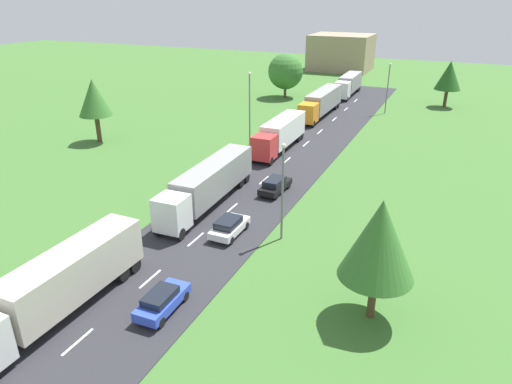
# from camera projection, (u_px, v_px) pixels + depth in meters

# --- Properties ---
(road) EXTENTS (10.00, 140.00, 0.06)m
(road) POSITION_uv_depth(u_px,v_px,m) (196.00, 240.00, 36.99)
(road) COLOR #2B2B30
(road) RESTS_ON ground
(lane_marking_centre) EXTENTS (0.16, 121.00, 0.01)m
(lane_marking_centre) POSITION_uv_depth(u_px,v_px,m) (169.00, 263.00, 33.79)
(lane_marking_centre) COLOR white
(lane_marking_centre) RESTS_ON road
(truck_lead) EXTENTS (2.64, 12.94, 3.76)m
(truck_lead) POSITION_uv_depth(u_px,v_px,m) (61.00, 283.00, 27.84)
(truck_lead) COLOR white
(truck_lead) RESTS_ON road
(truck_second) EXTENTS (2.90, 14.63, 3.64)m
(truck_second) POSITION_uv_depth(u_px,v_px,m) (209.00, 183.00, 42.32)
(truck_second) COLOR white
(truck_second) RESTS_ON road
(truck_third) EXTENTS (2.59, 12.30, 3.70)m
(truck_third) POSITION_uv_depth(u_px,v_px,m) (280.00, 133.00, 57.00)
(truck_third) COLOR red
(truck_third) RESTS_ON road
(truck_fourth) EXTENTS (2.56, 15.02, 3.79)m
(truck_fourth) POSITION_uv_depth(u_px,v_px,m) (321.00, 102.00, 72.64)
(truck_fourth) COLOR orange
(truck_fourth) RESTS_ON road
(truck_fifth) EXTENTS (2.68, 12.14, 3.68)m
(truck_fifth) POSITION_uv_depth(u_px,v_px,m) (349.00, 84.00, 86.89)
(truck_fifth) COLOR white
(truck_fifth) RESTS_ON road
(car_second) EXTENTS (1.81, 4.09, 1.43)m
(car_second) POSITION_uv_depth(u_px,v_px,m) (162.00, 301.00, 28.47)
(car_second) COLOR blue
(car_second) RESTS_ON road
(car_third) EXTENTS (1.88, 4.08, 1.46)m
(car_third) POSITION_uv_depth(u_px,v_px,m) (229.00, 226.00, 37.42)
(car_third) COLOR white
(car_third) RESTS_ON road
(car_fourth) EXTENTS (1.99, 4.44, 1.48)m
(car_fourth) POSITION_uv_depth(u_px,v_px,m) (275.00, 185.00, 45.31)
(car_fourth) COLOR black
(car_fourth) RESTS_ON road
(lamppost_second) EXTENTS (0.36, 0.36, 7.95)m
(lamppost_second) POSITION_uv_depth(u_px,v_px,m) (283.00, 187.00, 35.48)
(lamppost_second) COLOR slate
(lamppost_second) RESTS_ON ground
(lamppost_third) EXTENTS (0.36, 0.36, 9.24)m
(lamppost_third) POSITION_uv_depth(u_px,v_px,m) (250.00, 106.00, 57.71)
(lamppost_third) COLOR slate
(lamppost_third) RESTS_ON ground
(lamppost_fourth) EXTENTS (0.36, 0.36, 7.93)m
(lamppost_fourth) POSITION_uv_depth(u_px,v_px,m) (388.00, 86.00, 73.34)
(lamppost_fourth) COLOR slate
(lamppost_fourth) RESTS_ON ground
(tree_birch) EXTENTS (4.22, 4.22, 8.15)m
(tree_birch) POSITION_uv_depth(u_px,v_px,m) (94.00, 98.00, 58.78)
(tree_birch) COLOR #513823
(tree_birch) RESTS_ON ground
(tree_maple) EXTENTS (4.44, 4.44, 7.80)m
(tree_maple) POSITION_uv_depth(u_px,v_px,m) (379.00, 240.00, 26.28)
(tree_maple) COLOR #513823
(tree_maple) RESTS_ON ground
(tree_pine) EXTENTS (6.37, 6.37, 7.88)m
(tree_pine) POSITION_uv_depth(u_px,v_px,m) (286.00, 71.00, 84.55)
(tree_pine) COLOR #513823
(tree_pine) RESTS_ON ground
(tree_elm) EXTENTS (4.25, 4.25, 7.62)m
(tree_elm) POSITION_uv_depth(u_px,v_px,m) (449.00, 76.00, 77.13)
(tree_elm) COLOR #513823
(tree_elm) RESTS_ON ground
(distant_building) EXTENTS (14.33, 12.39, 8.44)m
(distant_building) POSITION_uv_depth(u_px,v_px,m) (341.00, 52.00, 114.30)
(distant_building) COLOR #9E846B
(distant_building) RESTS_ON ground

